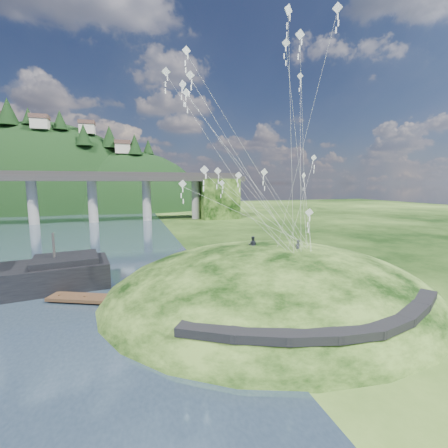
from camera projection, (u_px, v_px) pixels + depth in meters
name	position (u px, v px, depth m)	size (l,w,h in m)	color
ground	(202.00, 309.00, 27.79)	(320.00, 320.00, 0.00)	black
grass_hill	(270.00, 305.00, 32.27)	(36.00, 32.00, 13.00)	black
footpath	(341.00, 322.00, 20.52)	(22.29, 5.84, 0.83)	black
bridge	(54.00, 190.00, 84.83)	(160.00, 11.00, 15.00)	#2D2B2B
far_ridge	(41.00, 227.00, 131.29)	(153.00, 70.00, 94.50)	black
wooden_dock	(111.00, 299.00, 29.05)	(12.21, 6.88, 0.89)	#3A2618
kite_flyers	(265.00, 237.00, 31.69)	(4.71, 3.78, 1.96)	#272A35
kite_swarm	(247.00, 118.00, 29.08)	(18.32, 14.84, 18.80)	white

